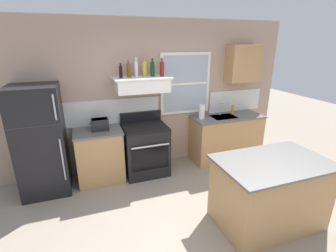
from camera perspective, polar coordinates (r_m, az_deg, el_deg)
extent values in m
plane|color=gray|center=(3.35, 8.46, -24.76)|extent=(16.00, 16.00, 0.00)
cube|color=tan|center=(4.60, -3.73, 7.00)|extent=(5.40, 0.06, 2.70)
cube|color=silver|center=(4.45, -17.92, 2.75)|extent=(2.50, 0.02, 0.44)
cube|color=silver|center=(5.37, 15.33, 5.73)|extent=(1.20, 0.02, 0.44)
cube|color=white|center=(4.73, 4.09, 9.80)|extent=(1.00, 0.04, 1.15)
cube|color=#9EADBC|center=(4.72, 4.16, 9.77)|extent=(0.90, 0.01, 1.05)
cube|color=white|center=(4.71, 4.19, 9.76)|extent=(0.90, 0.02, 0.04)
cube|color=black|center=(4.25, -27.44, -3.12)|extent=(0.70, 0.68, 1.72)
cube|color=#333333|center=(3.83, -28.80, -0.20)|extent=(0.69, 0.00, 0.01)
cylinder|color=#A5A8AD|center=(3.95, -23.31, -7.28)|extent=(0.02, 0.02, 0.66)
cylinder|color=#A5A8AD|center=(3.69, -24.93, 3.96)|extent=(0.02, 0.02, 0.36)
cube|color=tan|center=(4.42, -15.55, -6.71)|extent=(0.76, 0.60, 0.88)
cube|color=#605E5B|center=(4.25, -16.09, -1.17)|extent=(0.79, 0.63, 0.03)
cube|color=black|center=(4.23, -15.57, 0.36)|extent=(0.28, 0.20, 0.19)
cube|color=black|center=(4.20, -15.68, 1.51)|extent=(0.24, 0.16, 0.01)
cube|color=black|center=(4.21, -17.57, 0.59)|extent=(0.02, 0.03, 0.02)
cube|color=black|center=(4.49, -5.25, -5.70)|extent=(0.76, 0.64, 0.87)
cube|color=black|center=(4.32, -5.44, -0.21)|extent=(0.76, 0.64, 0.04)
cube|color=black|center=(4.55, -6.39, 2.24)|extent=(0.76, 0.06, 0.18)
cube|color=black|center=(4.21, -4.13, -7.65)|extent=(0.65, 0.01, 0.40)
cylinder|color=silver|center=(4.07, -4.08, -4.72)|extent=(0.65, 0.03, 0.03)
cube|color=white|center=(4.23, -6.08, 9.45)|extent=(0.88, 0.48, 0.22)
cube|color=#262628|center=(4.03, -5.28, 7.84)|extent=(0.75, 0.02, 0.04)
cube|color=white|center=(4.21, -6.14, 11.09)|extent=(0.96, 0.52, 0.02)
cylinder|color=black|center=(4.13, -10.93, 12.22)|extent=(0.06, 0.06, 0.19)
cylinder|color=black|center=(4.12, -11.04, 13.87)|extent=(0.02, 0.02, 0.05)
cylinder|color=brown|center=(4.18, -9.11, 12.61)|extent=(0.07, 0.07, 0.22)
cylinder|color=brown|center=(4.17, -9.21, 14.49)|extent=(0.03, 0.03, 0.06)
cylinder|color=silver|center=(4.23, -7.41, 12.99)|extent=(0.06, 0.06, 0.26)
cylinder|color=silver|center=(4.22, -7.51, 15.15)|extent=(0.03, 0.03, 0.06)
cylinder|color=#B29333|center=(4.25, -5.49, 13.13)|extent=(0.08, 0.08, 0.26)
cylinder|color=#B29333|center=(4.24, -5.56, 15.32)|extent=(0.03, 0.03, 0.07)
cylinder|color=#143819|center=(4.28, -3.63, 13.06)|extent=(0.07, 0.07, 0.24)
cylinder|color=#143819|center=(4.27, -3.67, 15.04)|extent=(0.03, 0.03, 0.06)
cylinder|color=maroon|center=(4.26, -1.42, 13.09)|extent=(0.07, 0.07, 0.24)
cylinder|color=maroon|center=(4.25, -1.44, 15.12)|extent=(0.03, 0.03, 0.06)
cube|color=tan|center=(5.16, 13.23, -2.69)|extent=(1.40, 0.60, 0.88)
cube|color=#605E5B|center=(5.01, 13.63, 2.14)|extent=(1.43, 0.63, 0.03)
cube|color=#B7BABC|center=(4.94, 12.78, 2.07)|extent=(0.48, 0.36, 0.01)
cylinder|color=silver|center=(5.02, 12.06, 4.12)|extent=(0.03, 0.03, 0.28)
cylinder|color=silver|center=(4.92, 12.64, 5.23)|extent=(0.02, 0.16, 0.02)
cylinder|color=white|center=(4.69, 7.88, 3.26)|extent=(0.11, 0.11, 0.27)
cylinder|color=orange|center=(5.16, 14.81, 3.75)|extent=(0.06, 0.06, 0.18)
cube|color=tan|center=(3.56, 22.41, -14.28)|extent=(1.32, 0.82, 0.88)
cube|color=#605E5B|center=(3.34, 23.40, -7.70)|extent=(1.40, 0.90, 0.03)
cube|color=tan|center=(5.14, 17.04, 13.71)|extent=(0.64, 0.32, 0.70)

